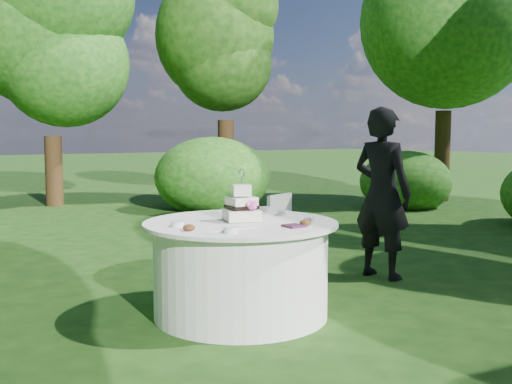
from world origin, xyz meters
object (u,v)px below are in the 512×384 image
table (241,268)px  chair (289,232)px  cake (242,207)px  napkins (294,226)px  guest (382,193)px

table → chair: bearing=32.4°
table → cake: (0.03, 0.02, 0.50)m
cake → napkins: bearing=-73.4°
cake → guest: bearing=7.6°
guest → chair: guest is taller
napkins → guest: bearing=23.3°
napkins → chair: size_ratio=0.16×
napkins → cake: bearing=106.6°
table → cake: size_ratio=3.78×
napkins → chair: chair is taller
table → chair: 1.14m
napkins → table: 0.63m
napkins → cake: size_ratio=0.34×
napkins → guest: guest is taller
guest → cake: (-1.87, -0.25, 0.01)m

